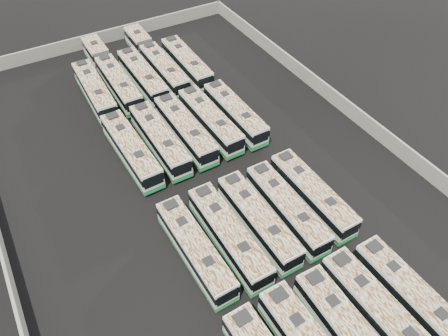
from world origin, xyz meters
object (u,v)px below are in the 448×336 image
bus_front_far_right (412,297)px  bus_midfront_left (229,236)px  bus_midfront_center (258,221)px  bus_midfront_far_right (312,194)px  bus_midback_far_left (131,150)px  bus_midback_left (160,140)px  bus_back_center (143,77)px  bus_front_center (350,336)px  bus_midfront_far_left (195,249)px  bus_back_far_right (187,63)px  bus_back_far_left (95,91)px  bus_midback_right (210,120)px  bus_midback_far_right (235,113)px  bus_back_right (155,60)px  bus_midback_center (185,130)px  bus_midfront_right (287,208)px  bus_back_left (111,73)px

bus_front_far_right → bus_midfront_left: size_ratio=0.97×
bus_midfront_center → bus_midfront_far_right: size_ratio=1.00×
bus_midback_far_left → bus_midback_left: size_ratio=1.01×
bus_front_far_right → bus_back_center: size_ratio=0.96×
bus_midfront_center → bus_back_center: bearing=90.1°
bus_front_center → bus_midfront_center: bus_front_center is taller
bus_midfront_far_left → bus_back_far_right: size_ratio=0.97×
bus_front_center → bus_back_far_left: bearing=100.4°
bus_midback_left → bus_midback_right: size_ratio=1.01×
bus_midback_left → bus_back_far_left: size_ratio=1.00×
bus_midback_far_right → bus_midfront_center: bearing=-113.8°
bus_midfront_center → bus_back_right: 33.75m
bus_midback_left → bus_midback_center: size_ratio=1.00×
bus_midback_center → bus_midback_right: size_ratio=1.01×
bus_midfront_far_right → bus_midback_far_right: (0.08, 16.21, 0.01)m
bus_back_center → bus_back_right: size_ratio=0.67×
bus_midfront_right → bus_back_left: bearing=102.8°
bus_midfront_right → bus_front_center: bearing=-103.4°
bus_midfront_center → bus_midfront_far_left: bearing=178.9°
bus_midfront_far_left → bus_midfront_far_right: 14.15m
bus_midback_left → bus_midback_far_right: bearing=-0.6°
bus_front_far_right → bus_back_far_right: bearing=89.0°
bus_midfront_left → bus_back_far_left: (-3.57, 30.39, 0.01)m
bus_midfront_far_right → bus_midback_left: 19.44m
bus_midback_center → bus_back_center: size_ratio=1.00×
bus_midfront_far_left → bus_back_center: bearing=75.8°
bus_midfront_left → bus_midback_far_right: bus_midfront_left is taller
bus_back_far_left → bus_midfront_left: bearing=-81.9°
bus_midfront_far_left → bus_midback_center: bus_midback_center is taller
bus_midfront_far_left → bus_back_left: bearing=83.1°
bus_back_far_left → bus_back_center: (7.07, -0.15, 0.01)m
bus_midback_left → bus_midback_center: (3.52, 0.10, -0.00)m
bus_midback_left → bus_back_far_left: (-3.56, 13.86, -0.01)m
bus_midfront_far_left → bus_back_center: (7.10, 29.98, 0.07)m
bus_midfront_right → bus_back_far_left: (-10.58, 30.42, 0.07)m
bus_midback_left → bus_back_center: bearing=75.7°
bus_midback_right → bus_front_center: bearing=-97.8°
bus_midback_far_left → bus_back_right: bus_midback_far_left is taller
bus_front_far_right → bus_midfront_right: bus_front_far_right is taller
bus_midback_far_left → bus_back_far_right: (14.32, 13.79, -0.03)m
bus_front_far_right → bus_midfront_center: 15.57m
bus_midback_far_left → bus_back_right: (10.69, 17.20, -0.07)m
bus_midfront_far_right → bus_midback_far_left: bearing=130.8°
bus_midfront_center → bus_midback_far_right: bearing=66.5°
bus_midfront_far_right → bus_back_far_left: size_ratio=0.96×
bus_midfront_center → bus_midback_far_left: bus_midback_far_left is taller
bus_midfront_far_right → bus_midback_far_right: bus_midback_far_right is taller
bus_midfront_far_left → bus_back_center: bus_back_center is taller
bus_midback_far_left → bus_back_center: (7.21, 13.73, -0.01)m
bus_front_center → bus_back_right: bearing=87.1°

